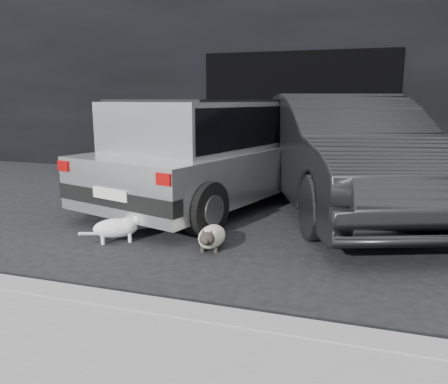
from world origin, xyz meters
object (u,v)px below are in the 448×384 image
(silver_hatchback, at_px, (212,148))
(second_car, at_px, (343,152))
(cat_siamese, at_px, (211,237))
(cat_white, at_px, (119,227))

(silver_hatchback, xyz_separation_m, second_car, (1.98, 0.26, -0.03))
(cat_siamese, relative_size, cat_white, 1.31)
(second_car, bearing_deg, cat_siamese, -138.94)
(second_car, height_order, cat_white, second_car)
(cat_siamese, xyz_separation_m, cat_white, (-1.11, -0.08, 0.04))
(second_car, xyz_separation_m, cat_white, (-2.38, -2.43, -0.68))
(silver_hatchback, bearing_deg, second_car, 24.24)
(second_car, bearing_deg, cat_white, -154.95)
(second_car, xyz_separation_m, cat_siamese, (-1.27, -2.35, -0.72))
(cat_white, bearing_deg, second_car, 103.91)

